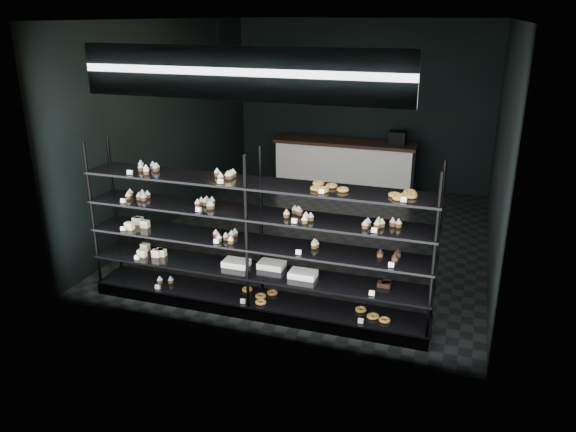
# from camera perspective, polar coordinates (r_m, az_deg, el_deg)

# --- Properties ---
(room) EXTENTS (5.01, 6.01, 3.20)m
(room) POSITION_cam_1_polar(r_m,az_deg,el_deg) (8.30, 3.31, 8.22)
(room) COLOR black
(room) RESTS_ON ground
(display_shelf) EXTENTS (4.00, 0.50, 1.91)m
(display_shelf) POSITION_cam_1_polar(r_m,az_deg,el_deg) (6.41, -3.61, -4.53)
(display_shelf) COLOR black
(display_shelf) RESTS_ON room
(signage) EXTENTS (3.30, 0.05, 0.50)m
(signage) POSITION_cam_1_polar(r_m,az_deg,el_deg) (5.38, -5.07, 14.23)
(signage) COLOR #0E0D41
(signage) RESTS_ON room
(pendant_lamp) EXTENTS (0.33, 0.33, 0.90)m
(pendant_lamp) POSITION_cam_1_polar(r_m,az_deg,el_deg) (7.72, -6.99, 13.63)
(pendant_lamp) COLOR black
(pendant_lamp) RESTS_ON room
(service_counter) EXTENTS (2.71, 0.65, 1.23)m
(service_counter) POSITION_cam_1_polar(r_m,az_deg,el_deg) (10.95, 5.84, 5.13)
(service_counter) COLOR white
(service_counter) RESTS_ON room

